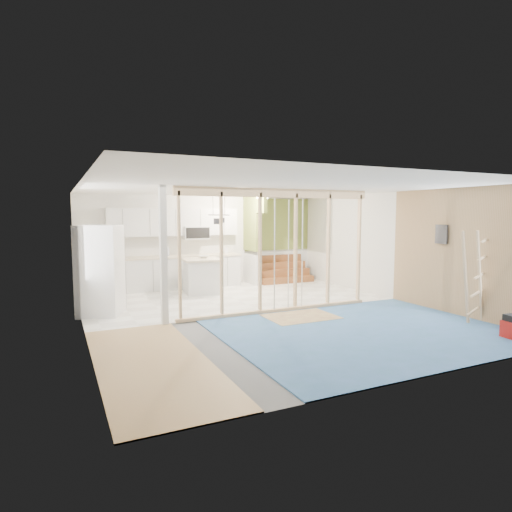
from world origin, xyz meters
name	(u,v)px	position (x,y,z in m)	size (l,w,h in m)	color
room	(265,252)	(0.00, 0.00, 1.30)	(7.01, 8.01, 2.61)	slate
floor_overlays	(267,312)	(0.07, 0.06, 0.01)	(7.00, 8.00, 0.03)	white
stud_frame	(256,239)	(-0.22, 0.00, 1.58)	(4.66, 0.14, 2.60)	beige
base_cabinets	(153,275)	(-1.61, 3.36, 0.47)	(4.45, 2.24, 0.93)	silver
upper_cabinets	(177,223)	(-0.84, 3.82, 1.82)	(3.60, 0.41, 0.85)	silver
green_partition	(272,251)	(2.04, 3.66, 0.94)	(2.25, 1.51, 2.60)	olive
pot_rack	(219,217)	(-0.31, 1.89, 2.00)	(0.52, 0.52, 0.72)	black
sheathing_panel	(467,253)	(3.48, -2.00, 1.30)	(0.02, 4.00, 2.60)	tan
electrical_panel	(442,234)	(3.43, -1.40, 1.65)	(0.04, 0.30, 0.40)	#3A3A3F
ceiling_light	(262,197)	(1.40, 3.00, 2.54)	(0.32, 0.32, 0.08)	#FFEABF
fridge	(101,271)	(-3.09, 1.32, 0.92)	(1.07, 1.03, 1.85)	white
island	(202,276)	(-0.49, 2.70, 0.46)	(1.03, 1.03, 0.93)	silver
bowl	(204,257)	(-0.39, 2.81, 0.96)	(0.26, 0.26, 0.06)	silver
soap_bottle_a	(167,251)	(-1.14, 3.71, 1.08)	(0.12, 0.12, 0.30)	#B2B4C6
soap_bottle_b	(227,250)	(0.62, 3.76, 1.04)	(0.10, 0.10, 0.22)	white
ladder	(475,277)	(3.18, -2.41, 0.90)	(0.94, 0.13, 1.76)	#D4B182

